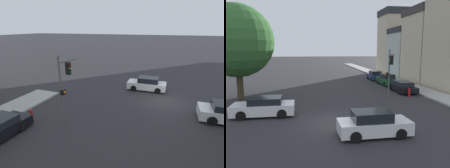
# 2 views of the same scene
# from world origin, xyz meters

# --- Properties ---
(ground_plane) EXTENTS (300.00, 300.00, 0.00)m
(ground_plane) POSITION_xyz_m (0.00, 0.00, 0.00)
(ground_plane) COLOR #28282B
(traffic_signal) EXTENTS (0.48, 1.95, 5.05)m
(traffic_signal) POSITION_xyz_m (6.17, 6.55, 3.27)
(traffic_signal) COLOR #515456
(traffic_signal) RESTS_ON ground_plane
(crossing_car_1) EXTENTS (4.27, 1.96, 1.49)m
(crossing_car_1) POSITION_xyz_m (1.86, -2.49, 0.70)
(crossing_car_1) COLOR silver
(crossing_car_1) RESTS_ON ground_plane
(fire_hydrant) EXTENTS (0.22, 0.22, 0.92)m
(fire_hydrant) POSITION_xyz_m (8.82, 7.47, 0.49)
(fire_hydrant) COLOR red
(fire_hydrant) RESTS_ON ground_plane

